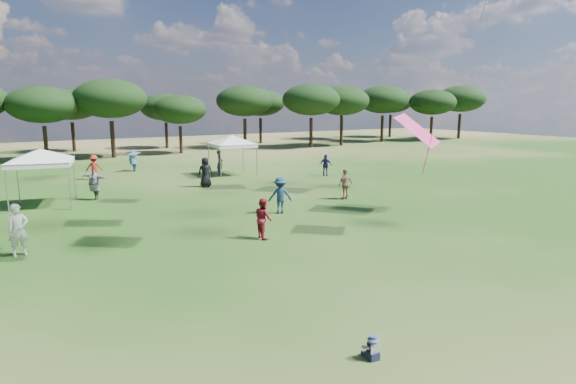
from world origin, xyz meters
The scene contains 5 objects.
tree_line centered at (2.39, 47.41, 5.42)m, with size 108.78×17.63×7.77m.
tent_left centered at (-4.67, 22.82, 2.86)m, with size 5.85×5.85×3.29m.
tent_right centered at (8.34, 27.70, 2.82)m, with size 5.92×5.92×3.24m.
toddler centered at (-0.26, 2.31, 0.24)m, with size 0.36×0.40×0.53m.
festival_crowd centered at (-2.17, 22.87, 0.88)m, with size 30.05×23.40×1.92m.
Camera 1 is at (-6.63, -4.71, 5.31)m, focal length 30.00 mm.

